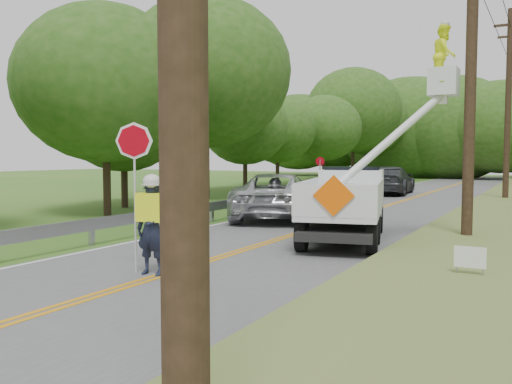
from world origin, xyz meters
The scene contains 12 objects.
ground centered at (0.00, 0.00, 0.00)m, with size 140.00×140.00×0.00m, color #2D5E1E.
road centered at (0.00, 14.00, 0.01)m, with size 7.20×96.00×0.03m.
guardrail centered at (-4.02, 14.91, 0.55)m, with size 0.18×48.00×0.77m.
utility_poles centered at (5.00, 17.02, 5.27)m, with size 1.60×43.30×10.00m.
treeline_left centered at (-10.60, 29.33, 6.13)m, with size 10.48×55.72×11.63m.
treeline_horizon centered at (0.57, 56.13, 5.50)m, with size 56.17×13.46×12.19m.
flagger centered at (-0.21, 1.92, 1.14)m, with size 1.17×0.54×3.15m.
bucket_truck centered at (1.81, 9.07, 1.43)m, with size 4.60×6.35×6.08m.
suv_silver centered at (-2.43, 12.14, 0.90)m, with size 2.93×6.36×1.77m, color #B7BABF.
suv_darkgrey centered at (-1.97, 27.66, 0.91)m, with size 2.50×6.14×1.78m, color #33363B.
stop_sign_permanent centered at (-4.53, 21.85, 1.60)m, with size 0.48×0.23×2.43m.
yard_sign centered at (5.71, 3.78, 0.58)m, with size 0.56×0.03×0.81m.
Camera 1 is at (6.92, -6.59, 2.47)m, focal length 37.36 mm.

